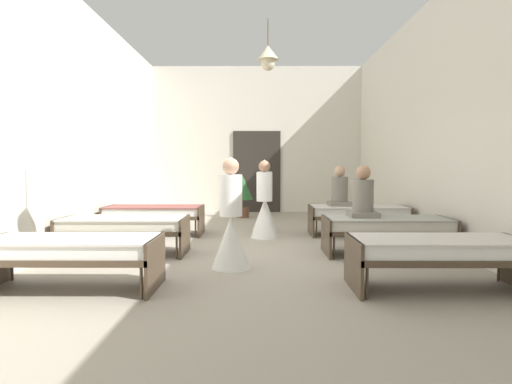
# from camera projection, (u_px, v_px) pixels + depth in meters

# --- Properties ---
(ground_plane) EXTENTS (6.74, 13.02, 0.10)m
(ground_plane) POSITION_uv_depth(u_px,v_px,m) (255.00, 257.00, 6.65)
(ground_plane) COLOR #9E9384
(room_shell) EXTENTS (6.54, 12.62, 4.30)m
(room_shell) POSITION_uv_depth(u_px,v_px,m) (256.00, 123.00, 7.86)
(room_shell) COLOR silver
(room_shell) RESTS_ON ground
(bed_left_row_0) EXTENTS (1.90, 0.84, 0.57)m
(bed_left_row_0) POSITION_uv_depth(u_px,v_px,m) (71.00, 250.00, 4.73)
(bed_left_row_0) COLOR #473828
(bed_left_row_0) RESTS_ON ground
(bed_right_row_0) EXTENTS (1.90, 0.84, 0.57)m
(bed_right_row_0) POSITION_uv_depth(u_px,v_px,m) (438.00, 250.00, 4.71)
(bed_right_row_0) COLOR #473828
(bed_right_row_0) RESTS_ON ground
(bed_left_row_1) EXTENTS (1.90, 0.84, 0.57)m
(bed_left_row_1) POSITION_uv_depth(u_px,v_px,m) (125.00, 226.00, 6.63)
(bed_left_row_1) COLOR #473828
(bed_left_row_1) RESTS_ON ground
(bed_right_row_1) EXTENTS (1.90, 0.84, 0.57)m
(bed_right_row_1) POSITION_uv_depth(u_px,v_px,m) (387.00, 226.00, 6.61)
(bed_right_row_1) COLOR #473828
(bed_right_row_1) RESTS_ON ground
(bed_left_row_2) EXTENTS (1.90, 0.84, 0.57)m
(bed_left_row_2) POSITION_uv_depth(u_px,v_px,m) (154.00, 213.00, 8.53)
(bed_left_row_2) COLOR #473828
(bed_left_row_2) RESTS_ON ground
(bed_right_row_2) EXTENTS (1.90, 0.84, 0.57)m
(bed_right_row_2) POSITION_uv_depth(u_px,v_px,m) (358.00, 213.00, 8.51)
(bed_right_row_2) COLOR #473828
(bed_right_row_2) RESTS_ON ground
(nurse_near_aisle) EXTENTS (0.52, 0.52, 1.49)m
(nurse_near_aisle) POSITION_uv_depth(u_px,v_px,m) (264.00, 210.00, 8.15)
(nurse_near_aisle) COLOR white
(nurse_near_aisle) RESTS_ON ground
(nurse_mid_aisle) EXTENTS (0.52, 0.52, 1.49)m
(nurse_mid_aisle) POSITION_uv_depth(u_px,v_px,m) (231.00, 229.00, 5.71)
(nurse_mid_aisle) COLOR white
(nurse_mid_aisle) RESTS_ON ground
(nurse_far_aisle) EXTENTS (0.52, 0.52, 1.49)m
(nurse_far_aisle) POSITION_uv_depth(u_px,v_px,m) (265.00, 206.00, 9.06)
(nurse_far_aisle) COLOR white
(nurse_far_aisle) RESTS_ON ground
(patient_seated_primary) EXTENTS (0.44, 0.44, 0.80)m
(patient_seated_primary) POSITION_uv_depth(u_px,v_px,m) (363.00, 198.00, 6.67)
(patient_seated_primary) COLOR slate
(patient_seated_primary) RESTS_ON bed_right_row_1
(patient_seated_secondary) EXTENTS (0.44, 0.44, 0.80)m
(patient_seated_secondary) POSITION_uv_depth(u_px,v_px,m) (340.00, 191.00, 8.58)
(patient_seated_secondary) COLOR slate
(patient_seated_secondary) RESTS_ON bed_right_row_2
(potted_plant) EXTENTS (0.56, 0.56, 1.12)m
(potted_plant) POSITION_uv_depth(u_px,v_px,m) (243.00, 191.00, 11.41)
(potted_plant) COLOR brown
(potted_plant) RESTS_ON ground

